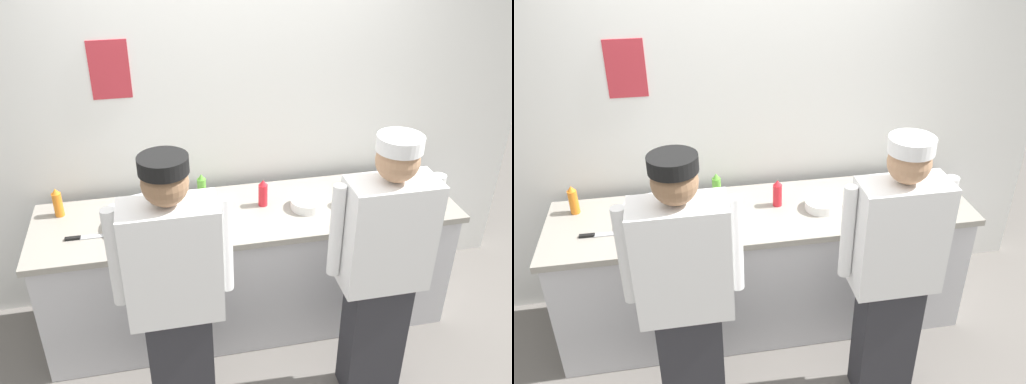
% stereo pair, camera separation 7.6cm
% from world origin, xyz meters
% --- Properties ---
extents(ground_plane, '(9.00, 9.00, 0.00)m').
position_xyz_m(ground_plane, '(0.00, 0.00, 0.00)').
color(ground_plane, slate).
extents(wall_back, '(4.22, 0.11, 2.80)m').
position_xyz_m(wall_back, '(-0.00, 0.86, 1.40)').
color(wall_back, white).
rests_on(wall_back, ground).
extents(prep_counter, '(2.69, 0.71, 0.89)m').
position_xyz_m(prep_counter, '(0.00, 0.38, 0.45)').
color(prep_counter, silver).
rests_on(prep_counter, ground).
extents(chef_near_left, '(0.61, 0.24, 1.68)m').
position_xyz_m(chef_near_left, '(-0.52, -0.36, 0.90)').
color(chef_near_left, '#2D2D33').
rests_on(chef_near_left, ground).
extents(chef_center, '(0.61, 0.24, 1.67)m').
position_xyz_m(chef_center, '(0.59, -0.35, 0.89)').
color(chef_center, '#2D2D33').
rests_on(chef_center, ground).
extents(plate_stack_front, '(0.22, 0.22, 0.06)m').
position_xyz_m(plate_stack_front, '(0.38, 0.34, 0.92)').
color(plate_stack_front, white).
rests_on(plate_stack_front, prep_counter).
extents(mixing_bowl_steel, '(0.40, 0.40, 0.12)m').
position_xyz_m(mixing_bowl_steel, '(-0.64, 0.35, 0.95)').
color(mixing_bowl_steel, '#B7BABF').
rests_on(mixing_bowl_steel, prep_counter).
extents(sheet_tray, '(0.51, 0.42, 0.02)m').
position_xyz_m(sheet_tray, '(0.90, 0.34, 0.90)').
color(sheet_tray, '#B7BABF').
rests_on(sheet_tray, prep_counter).
extents(squeeze_bottle_primary, '(0.06, 0.06, 0.18)m').
position_xyz_m(squeeze_bottle_primary, '(0.11, 0.43, 0.98)').
color(squeeze_bottle_primary, red).
rests_on(squeeze_bottle_primary, prep_counter).
extents(squeeze_bottle_secondary, '(0.06, 0.06, 0.18)m').
position_xyz_m(squeeze_bottle_secondary, '(-0.27, 0.59, 0.98)').
color(squeeze_bottle_secondary, '#56A333').
rests_on(squeeze_bottle_secondary, prep_counter).
extents(squeeze_bottle_spare, '(0.06, 0.06, 0.19)m').
position_xyz_m(squeeze_bottle_spare, '(-1.17, 0.57, 0.98)').
color(squeeze_bottle_spare, orange).
rests_on(squeeze_bottle_spare, prep_counter).
extents(ramekin_green_sauce, '(0.09, 0.09, 0.04)m').
position_xyz_m(ramekin_green_sauce, '(-0.83, 0.54, 0.91)').
color(ramekin_green_sauce, white).
rests_on(ramekin_green_sauce, prep_counter).
extents(ramekin_red_sauce, '(0.09, 0.09, 0.04)m').
position_xyz_m(ramekin_red_sauce, '(0.59, 0.32, 0.91)').
color(ramekin_red_sauce, white).
rests_on(ramekin_red_sauce, prep_counter).
extents(deli_cup, '(0.09, 0.09, 0.11)m').
position_xyz_m(deli_cup, '(-0.26, 0.28, 0.95)').
color(deli_cup, white).
rests_on(deli_cup, prep_counter).
extents(chefs_knife, '(0.27, 0.03, 0.02)m').
position_xyz_m(chefs_knife, '(-1.00, 0.28, 0.90)').
color(chefs_knife, '#B7BABF').
rests_on(chefs_knife, prep_counter).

